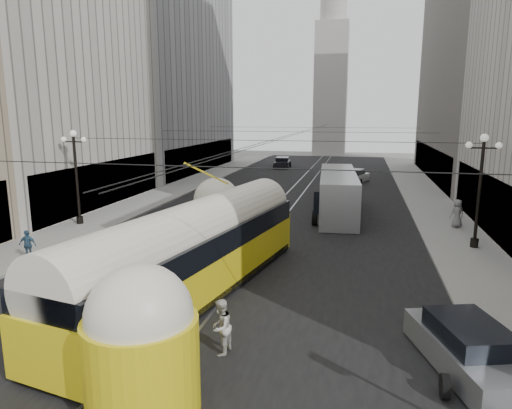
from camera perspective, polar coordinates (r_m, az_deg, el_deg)
The scene contains 20 objects.
road at distance 42.70m, azimuth 4.55°, elevation 1.00°, with size 20.00×85.00×0.02m, color black.
sidewalk_left at distance 49.16m, azimuth -8.80°, elevation 2.35°, with size 4.00×72.00×0.15m, color gray.
sidewalk_right at distance 46.07m, azimuth 20.15°, elevation 1.19°, with size 4.00×72.00×0.15m, color gray.
rail_left at distance 42.82m, azimuth 3.56°, elevation 1.05°, with size 0.12×85.00×0.04m, color gray.
rail_right at distance 42.60m, azimuth 5.55°, elevation 0.96°, with size 0.12×85.00×0.04m, color gray.
building_left_far at distance 63.13m, azimuth -12.06°, elevation 17.14°, with size 12.60×28.60×28.60m.
building_right_far at distance 59.38m, azimuth 27.91°, elevation 18.47°, with size 12.60×32.60×32.60m.
distant_tower at distance 89.59m, azimuth 9.41°, elevation 15.84°, with size 6.00×6.00×31.36m.
lamppost_left_mid at distance 33.15m, azimuth -21.56°, elevation 3.84°, with size 1.86×0.44×6.37m.
lamppost_right_mid at distance 28.10m, azimuth 26.20°, elevation 2.27°, with size 1.86×0.44×6.37m.
catenary at distance 41.05m, azimuth 4.63°, elevation 8.86°, with size 25.00×72.00×0.23m.
streetcar at distance 19.28m, azimuth -7.76°, elevation -5.75°, with size 5.81×18.09×4.03m.
city_bus at distance 35.54m, azimuth 10.18°, elevation 1.65°, with size 3.55×12.73×3.19m.
sedan_grey at distance 15.61m, azimuth 25.00°, elevation -16.02°, with size 3.35×5.18×1.52m.
sedan_white_far at distance 52.37m, azimuth 12.09°, elevation 3.43°, with size 3.57×5.09×1.49m.
sedan_dark_far at distance 65.73m, azimuth 3.32°, elevation 5.22°, with size 2.37×4.93×1.51m.
pedestrian_crossing_a at distance 16.77m, azimuth -24.21°, elevation -13.08°, with size 0.69×0.45×1.88m, color black.
pedestrian_crossing_b at distance 15.05m, azimuth -4.42°, elevation -15.02°, with size 0.89×0.69×1.82m, color beige.
pedestrian_sidewalk_right at distance 33.10m, azimuth 23.85°, elevation -1.02°, with size 0.92×0.56×1.87m, color gray.
pedestrian_sidewalk_left at distance 26.44m, azimuth -26.67°, elevation -4.52°, with size 0.91×0.52×1.56m, color #355875.
Camera 1 is at (6.14, -9.08, 7.57)m, focal length 32.00 mm.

